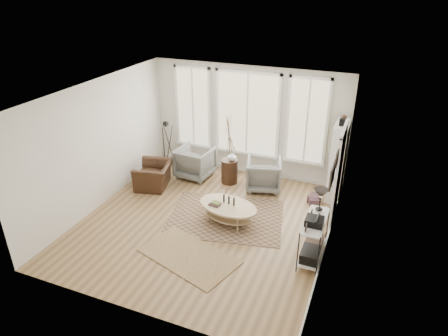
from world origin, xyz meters
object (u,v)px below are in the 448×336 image
at_px(armchair_left, 195,162).
at_px(side_table, 230,152).
at_px(bookcase, 338,161).
at_px(low_shelf, 314,235).
at_px(accent_chair, 154,175).
at_px(coffee_table, 228,209).
at_px(armchair_right, 264,174).

bearing_deg(armchair_left, side_table, -174.18).
relative_size(bookcase, low_shelf, 1.58).
bearing_deg(low_shelf, armchair_left, 147.72).
relative_size(low_shelf, side_table, 0.73).
relative_size(side_table, accent_chair, 1.87).
bearing_deg(low_shelf, bookcase, 88.72).
relative_size(low_shelf, coffee_table, 0.88).
bearing_deg(armchair_right, bookcase, 172.81).
height_order(bookcase, side_table, bookcase).
bearing_deg(side_table, coffee_table, -70.12).
relative_size(coffee_table, armchair_right, 1.72).
relative_size(bookcase, side_table, 1.15).
height_order(low_shelf, side_table, side_table).
height_order(bookcase, coffee_table, bookcase).
xyz_separation_m(armchair_right, side_table, (-0.92, -0.01, 0.47)).
bearing_deg(armchair_left, low_shelf, 152.61).
distance_m(side_table, accent_chair, 2.01).
xyz_separation_m(coffee_table, armchair_left, (-1.60, 1.72, 0.08)).
bearing_deg(accent_chair, side_table, 104.39).
xyz_separation_m(low_shelf, coffee_table, (-1.94, 0.52, -0.18)).
xyz_separation_m(low_shelf, armchair_left, (-3.55, 2.24, -0.10)).
bearing_deg(bookcase, armchair_right, -171.45).
xyz_separation_m(low_shelf, accent_chair, (-4.28, 1.34, -0.20)).
bearing_deg(armchair_right, low_shelf, 110.48).
relative_size(bookcase, coffee_table, 1.39).
bearing_deg(low_shelf, armchair_right, 126.22).
xyz_separation_m(coffee_table, armchair_right, (0.29, 1.75, 0.06)).
xyz_separation_m(low_shelf, armchair_right, (-1.66, 2.26, -0.12)).
relative_size(coffee_table, side_table, 0.83).
height_order(armchair_right, side_table, side_table).
bearing_deg(bookcase, side_table, -174.26).
xyz_separation_m(armchair_left, armchair_right, (1.89, 0.02, -0.02)).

